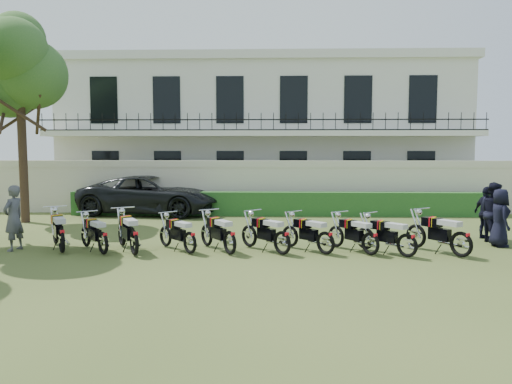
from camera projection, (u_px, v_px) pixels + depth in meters
ground at (255, 251)px, 13.94m from camera, size 100.00×100.00×0.00m
perimeter_wall at (261, 186)px, 21.79m from camera, size 30.00×0.35×2.30m
hedge at (284, 204)px, 21.03m from camera, size 18.00×0.60×1.00m
building at (263, 132)px, 27.49m from camera, size 20.40×9.60×7.40m
tree_west_near at (20, 67)px, 18.65m from camera, size 3.40×3.20×7.90m
motorcycle_0 at (62, 235)px, 13.48m from camera, size 1.14×1.88×1.15m
motorcycle_1 at (103, 237)px, 13.31m from camera, size 1.31×1.56×1.06m
motorcycle_2 at (134, 237)px, 13.16m from camera, size 1.13×1.91×1.16m
motorcycle_3 at (190, 237)px, 13.39m from camera, size 1.33×1.47×1.03m
motorcycle_4 at (230, 237)px, 13.29m from camera, size 1.20×1.73×1.10m
motorcycle_5 at (282, 237)px, 13.26m from camera, size 1.42×1.55×1.09m
motorcycle_6 at (326, 237)px, 13.31m from camera, size 1.40×1.49×1.06m
motorcycle_7 at (371, 238)px, 13.23m from camera, size 1.21×1.62×1.05m
motorcycle_8 at (407, 240)px, 12.97m from camera, size 1.39×1.52×1.07m
motorcycle_9 at (461, 238)px, 12.96m from camera, size 1.29×1.81×1.16m
suv at (150, 195)px, 21.40m from camera, size 6.26×3.50×1.65m
inspector at (14, 218)px, 13.90m from camera, size 0.60×0.76×1.84m
officer_3 at (500, 218)px, 14.48m from camera, size 0.56×0.84×1.69m
officer_4 at (494, 212)px, 15.09m from camera, size 0.78×0.96×1.84m
officer_5 at (486, 213)px, 15.63m from camera, size 0.69×1.05×1.66m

